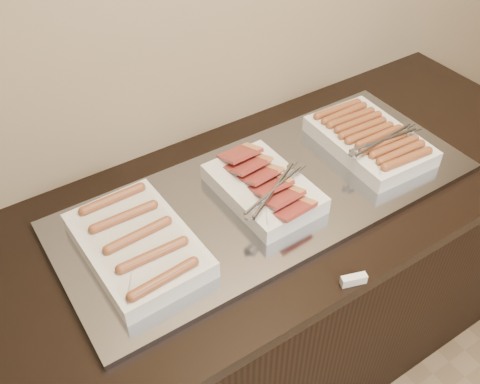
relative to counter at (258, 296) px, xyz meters
name	(u,v)px	position (x,y,z in m)	size (l,w,h in m)	color
counter	(258,296)	(0.00, 0.00, 0.00)	(2.06, 0.76, 0.90)	black
warming_tray	(269,195)	(0.03, 0.00, 0.46)	(1.20, 0.50, 0.02)	#8F929D
dish_left	(138,244)	(-0.38, 0.00, 0.50)	(0.26, 0.38, 0.07)	silver
dish_center	(264,187)	(0.00, -0.01, 0.50)	(0.27, 0.34, 0.09)	silver
dish_right	(370,139)	(0.40, 0.00, 0.50)	(0.27, 0.37, 0.08)	silver
label_holder	(354,280)	(0.02, -0.36, 0.46)	(0.06, 0.02, 0.03)	silver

